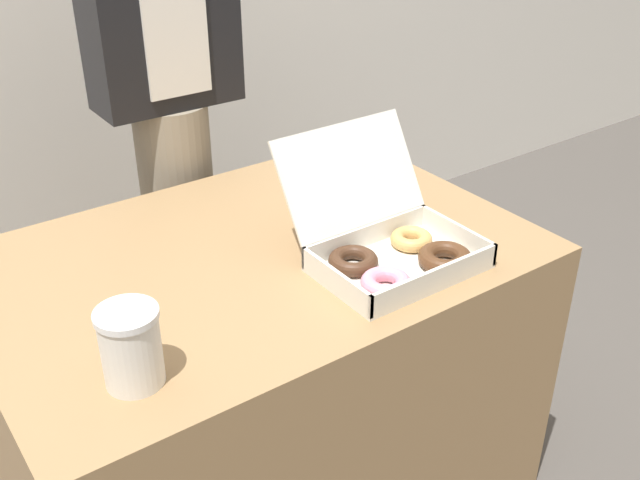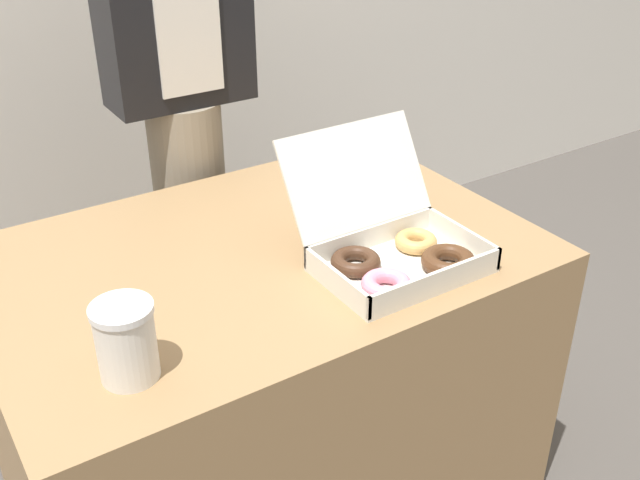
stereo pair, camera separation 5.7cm
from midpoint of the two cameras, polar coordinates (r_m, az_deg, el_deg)
The scene contains 4 objects.
table at distance 1.83m, azimuth -5.33°, elevation -10.70°, with size 1.18×0.80×0.73m.
donut_box at distance 1.56m, azimuth 4.49°, elevation -0.49°, with size 0.34×0.36×0.25m.
coffee_cup at distance 1.27m, azimuth -15.47°, elevation -7.87°, with size 0.10×0.10×0.14m.
person_customer at distance 2.02m, azimuth -12.43°, elevation 11.62°, with size 0.37×0.22×1.69m.
Camera 1 is at (-0.70, -1.22, 1.54)m, focal length 42.00 mm.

